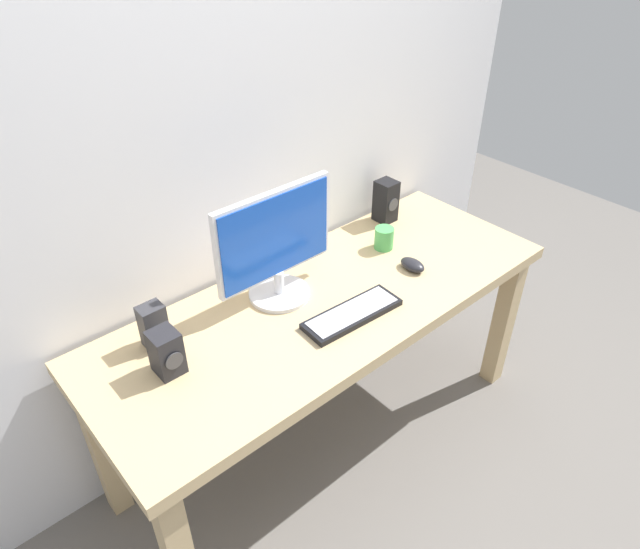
{
  "coord_description": "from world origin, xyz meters",
  "views": [
    {
      "loc": [
        -1.1,
        -1.21,
        2.01
      ],
      "look_at": [
        -0.04,
        0.0,
        0.86
      ],
      "focal_mm": 32.17,
      "sensor_mm": 36.0,
      "label": 1
    }
  ],
  "objects_px": {
    "monitor": "(276,245)",
    "coffee_mug": "(384,238)",
    "mouse": "(412,265)",
    "desk": "(327,319)",
    "speaker_left": "(166,352)",
    "speaker_right": "(386,201)",
    "audio_controller": "(154,326)",
    "keyboard_primary": "(352,314)"
  },
  "relations": [
    {
      "from": "audio_controller",
      "to": "speaker_right",
      "type": "bearing_deg",
      "value": 3.44
    },
    {
      "from": "desk",
      "to": "audio_controller",
      "type": "distance_m",
      "value": 0.63
    },
    {
      "from": "speaker_right",
      "to": "coffee_mug",
      "type": "height_order",
      "value": "speaker_right"
    },
    {
      "from": "speaker_right",
      "to": "coffee_mug",
      "type": "distance_m",
      "value": 0.23
    },
    {
      "from": "monitor",
      "to": "keyboard_primary",
      "type": "xyz_separation_m",
      "value": [
        0.11,
        -0.27,
        -0.2
      ]
    },
    {
      "from": "desk",
      "to": "mouse",
      "type": "xyz_separation_m",
      "value": [
        0.37,
        -0.08,
        0.12
      ]
    },
    {
      "from": "desk",
      "to": "speaker_right",
      "type": "xyz_separation_m",
      "value": [
        0.57,
        0.25,
        0.19
      ]
    },
    {
      "from": "desk",
      "to": "speaker_left",
      "type": "distance_m",
      "value": 0.64
    },
    {
      "from": "speaker_left",
      "to": "audio_controller",
      "type": "height_order",
      "value": "audio_controller"
    },
    {
      "from": "desk",
      "to": "audio_controller",
      "type": "relative_size",
      "value": 11.75
    },
    {
      "from": "desk",
      "to": "mouse",
      "type": "height_order",
      "value": "mouse"
    },
    {
      "from": "mouse",
      "to": "monitor",
      "type": "bearing_deg",
      "value": 157.25
    },
    {
      "from": "keyboard_primary",
      "to": "speaker_right",
      "type": "height_order",
      "value": "speaker_right"
    },
    {
      "from": "desk",
      "to": "keyboard_primary",
      "type": "height_order",
      "value": "keyboard_primary"
    },
    {
      "from": "desk",
      "to": "mouse",
      "type": "bearing_deg",
      "value": -12.51
    },
    {
      "from": "speaker_left",
      "to": "coffee_mug",
      "type": "height_order",
      "value": "speaker_left"
    },
    {
      "from": "monitor",
      "to": "speaker_left",
      "type": "xyz_separation_m",
      "value": [
        -0.49,
        -0.09,
        -0.14
      ]
    },
    {
      "from": "desk",
      "to": "monitor",
      "type": "distance_m",
      "value": 0.36
    },
    {
      "from": "keyboard_primary",
      "to": "audio_controller",
      "type": "height_order",
      "value": "audio_controller"
    },
    {
      "from": "speaker_left",
      "to": "desk",
      "type": "bearing_deg",
      "value": -4.55
    },
    {
      "from": "speaker_right",
      "to": "audio_controller",
      "type": "xyz_separation_m",
      "value": [
        -1.15,
        -0.07,
        -0.02
      ]
    },
    {
      "from": "monitor",
      "to": "speaker_left",
      "type": "distance_m",
      "value": 0.52
    },
    {
      "from": "speaker_right",
      "to": "audio_controller",
      "type": "bearing_deg",
      "value": -176.56
    },
    {
      "from": "monitor",
      "to": "coffee_mug",
      "type": "xyz_separation_m",
      "value": [
        0.52,
        -0.04,
        -0.17
      ]
    },
    {
      "from": "monitor",
      "to": "mouse",
      "type": "height_order",
      "value": "monitor"
    },
    {
      "from": "mouse",
      "to": "speaker_right",
      "type": "distance_m",
      "value": 0.4
    },
    {
      "from": "keyboard_primary",
      "to": "mouse",
      "type": "bearing_deg",
      "value": 8.19
    },
    {
      "from": "mouse",
      "to": "audio_controller",
      "type": "bearing_deg",
      "value": 165.52
    },
    {
      "from": "mouse",
      "to": "speaker_right",
      "type": "height_order",
      "value": "speaker_right"
    },
    {
      "from": "mouse",
      "to": "coffee_mug",
      "type": "xyz_separation_m",
      "value": [
        0.03,
        0.18,
        0.02
      ]
    },
    {
      "from": "monitor",
      "to": "audio_controller",
      "type": "bearing_deg",
      "value": 173.85
    },
    {
      "from": "desk",
      "to": "coffee_mug",
      "type": "relative_size",
      "value": 19.69
    },
    {
      "from": "speaker_right",
      "to": "speaker_left",
      "type": "xyz_separation_m",
      "value": [
        -1.18,
        -0.21,
        -0.02
      ]
    },
    {
      "from": "keyboard_primary",
      "to": "speaker_left",
      "type": "relative_size",
      "value": 2.49
    },
    {
      "from": "mouse",
      "to": "coffee_mug",
      "type": "relative_size",
      "value": 1.18
    },
    {
      "from": "desk",
      "to": "speaker_left",
      "type": "bearing_deg",
      "value": 175.45
    },
    {
      "from": "mouse",
      "to": "coffee_mug",
      "type": "height_order",
      "value": "coffee_mug"
    },
    {
      "from": "speaker_left",
      "to": "coffee_mug",
      "type": "distance_m",
      "value": 1.01
    },
    {
      "from": "monitor",
      "to": "mouse",
      "type": "xyz_separation_m",
      "value": [
        0.49,
        -0.22,
        -0.19
      ]
    },
    {
      "from": "keyboard_primary",
      "to": "monitor",
      "type": "bearing_deg",
      "value": 112.82
    },
    {
      "from": "speaker_left",
      "to": "speaker_right",
      "type": "bearing_deg",
      "value": 9.88
    },
    {
      "from": "keyboard_primary",
      "to": "coffee_mug",
      "type": "distance_m",
      "value": 0.47
    }
  ]
}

